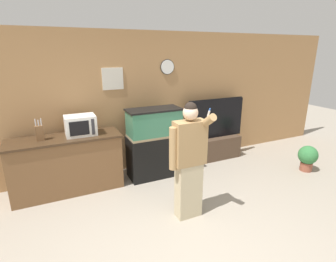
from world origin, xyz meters
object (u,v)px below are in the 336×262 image
(knife_block, at_px, (40,132))
(person_standing, at_px, (189,160))
(microwave, at_px, (80,125))
(tv_on_stand, at_px, (215,141))
(aquarium_on_stand, at_px, (154,143))
(potted_plant, at_px, (308,157))
(counter_island, at_px, (68,164))

(knife_block, height_order, person_standing, person_standing)
(microwave, relative_size, tv_on_stand, 0.36)
(aquarium_on_stand, xyz_separation_m, person_standing, (-0.06, -1.37, 0.21))
(tv_on_stand, bearing_deg, aquarium_on_stand, -171.83)
(potted_plant, bearing_deg, counter_island, 164.77)
(person_standing, bearing_deg, knife_block, 140.71)
(potted_plant, bearing_deg, knife_block, 165.78)
(aquarium_on_stand, distance_m, person_standing, 1.39)
(counter_island, xyz_separation_m, knife_block, (-0.34, 0.00, 0.59))
(microwave, height_order, person_standing, person_standing)
(person_standing, bearing_deg, microwave, 128.64)
(counter_island, relative_size, knife_block, 5.14)
(counter_island, height_order, tv_on_stand, tv_on_stand)
(counter_island, xyz_separation_m, tv_on_stand, (3.00, 0.13, -0.09))
(microwave, bearing_deg, counter_island, -174.95)
(microwave, xyz_separation_m, tv_on_stand, (2.73, 0.11, -0.71))
(aquarium_on_stand, bearing_deg, person_standing, -92.59)
(tv_on_stand, bearing_deg, microwave, -177.66)
(microwave, distance_m, tv_on_stand, 2.83)
(tv_on_stand, bearing_deg, potted_plant, -45.89)
(counter_island, distance_m, person_standing, 2.08)
(microwave, relative_size, knife_block, 1.40)
(person_standing, distance_m, potted_plant, 2.88)
(microwave, bearing_deg, aquarium_on_stand, -4.77)
(person_standing, bearing_deg, tv_on_stand, 45.45)
(potted_plant, bearing_deg, person_standing, -174.10)
(counter_island, height_order, aquarium_on_stand, aquarium_on_stand)
(microwave, height_order, aquarium_on_stand, aquarium_on_stand)
(knife_block, height_order, tv_on_stand, tv_on_stand)
(knife_block, distance_m, person_standing, 2.30)
(counter_island, bearing_deg, person_standing, -45.17)
(counter_island, height_order, microwave, microwave)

